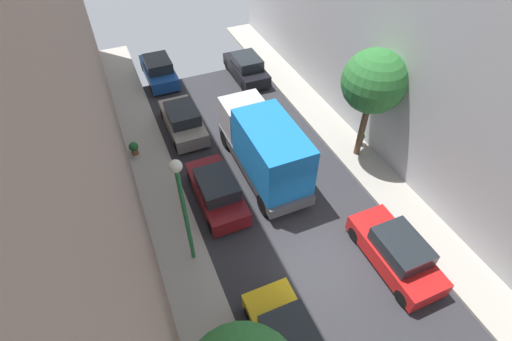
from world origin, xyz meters
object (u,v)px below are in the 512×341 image
object	(u,v)px
parked_car_right_2	(396,252)
street_tree_1	(374,82)
parked_car_right_3	(246,68)
lamp_post	(182,199)
parked_car_left_4	(183,121)
parked_car_left_5	(159,70)
parked_car_left_3	(217,191)
potted_plant_1	(360,138)
potted_plant_3	(134,148)
delivery_truck	(264,147)

from	to	relation	value
parked_car_right_2	street_tree_1	distance (m)	7.47
parked_car_right_3	lamp_post	xyz separation A→B (m)	(-7.30, -12.29, 2.92)
parked_car_left_4	parked_car_left_5	bearing A→B (deg)	90.00
parked_car_left_3	potted_plant_1	xyz separation A→B (m)	(8.29, 0.77, -0.16)
parked_car_right_3	potted_plant_3	bearing A→B (deg)	-148.78
parked_car_left_4	lamp_post	size ratio (longest dim) A/B	0.80
parked_car_right_2	parked_car_right_3	bearing A→B (deg)	90.00
parked_car_right_2	potted_plant_3	xyz separation A→B (m)	(-8.31, 10.56, -0.16)
parked_car_left_4	parked_car_right_3	distance (m)	6.71
parked_car_right_2	potted_plant_3	distance (m)	13.44
parked_car_left_4	street_tree_1	size ratio (longest dim) A/B	0.73
parked_car_left_3	parked_car_right_2	distance (m)	7.97
parked_car_left_4	parked_car_right_2	world-z (taller)	same
delivery_truck	parked_car_left_3	bearing A→B (deg)	-162.99
parked_car_left_4	potted_plant_3	size ratio (longest dim) A/B	5.67
potted_plant_1	lamp_post	xyz separation A→B (m)	(-10.19, -3.32, 3.08)
delivery_truck	lamp_post	size ratio (longest dim) A/B	1.25
delivery_truck	lamp_post	distance (m)	6.00
parked_car_left_5	potted_plant_3	distance (m)	7.60
parked_car_right_3	potted_plant_1	distance (m)	9.42
parked_car_left_3	lamp_post	world-z (taller)	lamp_post
street_tree_1	delivery_truck	bearing A→B (deg)	173.17
parked_car_left_4	parked_car_right_2	size ratio (longest dim) A/B	1.00
parked_car_left_3	parked_car_right_2	size ratio (longest dim) A/B	1.00
parked_car_right_2	potted_plant_1	bearing A→B (deg)	66.44
parked_car_left_3	street_tree_1	world-z (taller)	street_tree_1
street_tree_1	lamp_post	world-z (taller)	street_tree_1
parked_car_left_3	street_tree_1	xyz separation A→B (m)	(7.75, 0.22, 3.65)
lamp_post	delivery_truck	bearing A→B (deg)	36.31
parked_car_right_2	parked_car_right_3	size ratio (longest dim) A/B	1.00
potted_plant_3	street_tree_1	bearing A→B (deg)	-22.77
parked_car_right_2	street_tree_1	world-z (taller)	street_tree_1
parked_car_left_4	lamp_post	distance (m)	9.01
parked_car_left_5	delivery_truck	distance (m)	11.27
parked_car_right_3	potted_plant_1	bearing A→B (deg)	-72.15
parked_car_left_5	parked_car_left_3	bearing A→B (deg)	-90.00
parked_car_left_5	potted_plant_1	world-z (taller)	parked_car_left_5
potted_plant_3	parked_car_left_4	bearing A→B (deg)	19.87
delivery_truck	potted_plant_3	bearing A→B (deg)	145.41
parked_car_left_3	parked_car_right_2	world-z (taller)	same
delivery_truck	potted_plant_3	xyz separation A→B (m)	(-5.61, 3.87, -1.23)
lamp_post	potted_plant_3	bearing A→B (deg)	97.96
potted_plant_1	potted_plant_3	distance (m)	11.87
parked_car_right_2	lamp_post	distance (m)	8.53
parked_car_left_5	parked_car_right_3	world-z (taller)	same
parked_car_left_3	potted_plant_3	world-z (taller)	parked_car_left_3
parked_car_left_5	street_tree_1	xyz separation A→B (m)	(7.75, -11.50, 3.65)
potted_plant_3	lamp_post	bearing A→B (deg)	-82.04
parked_car_right_3	potted_plant_3	world-z (taller)	parked_car_right_3
parked_car_left_4	street_tree_1	world-z (taller)	street_tree_1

